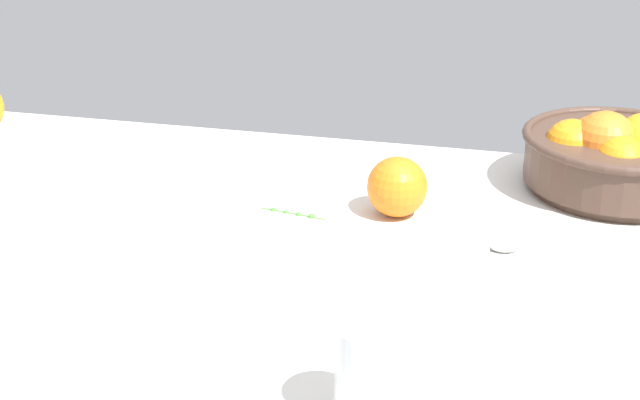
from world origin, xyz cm
name	(u,v)px	position (x,y,z in cm)	size (l,w,h in cm)	color
ground_plane	(335,288)	(0.00, 0.00, -1.50)	(140.59, 86.76, 3.00)	silver
fruit_bowl	(619,155)	(30.50, 32.25, 4.93)	(25.07, 25.07, 11.03)	#473328
juice_glass	(372,383)	(8.69, -24.67, 4.08)	(6.14, 6.14, 9.49)	white
loose_orange_0	(397,187)	(3.74, 17.43, 3.76)	(7.52, 7.52, 7.52)	orange
spoon	(465,246)	(13.00, 9.68, 0.43)	(17.67, 4.46, 1.00)	silver
herb_sprig_1	(295,212)	(-8.53, 14.50, 0.26)	(8.67, 1.82, 0.98)	#4A8838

